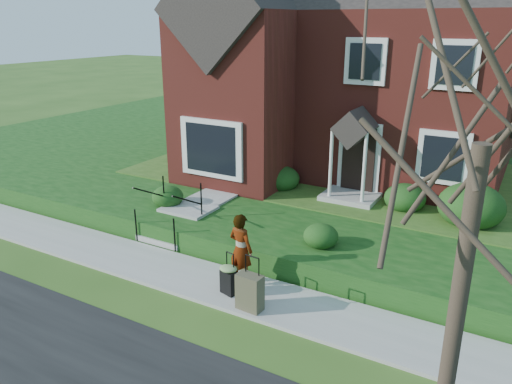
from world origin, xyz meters
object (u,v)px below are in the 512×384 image
Objects in this scene: woman at (241,249)px; tree_verge at (488,107)px; front_steps at (179,219)px; suitcase_olive at (250,292)px; suitcase_black at (228,278)px.

tree_verge reaches higher than woman.
front_steps is 4.40m from suitcase_olive.
suitcase_black is (2.99, -2.09, -0.02)m from front_steps.
suitcase_black is at bearing 98.90° from woman.
suitcase_black is 6.77m from tree_verge.
tree_verge reaches higher than front_steps.
woman reaches higher than front_steps.
suitcase_black is 0.77m from suitcase_olive.
suitcase_black is at bearing 161.31° from suitcase_olive.
woman is 1.74× the size of suitcase_black.
suitcase_olive is at bearing 139.33° from woman.
tree_verge reaches higher than suitcase_olive.
front_steps is 3.64m from suitcase_black.
front_steps is 1.73× the size of suitcase_olive.
suitcase_black is at bearing 156.60° from tree_verge.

